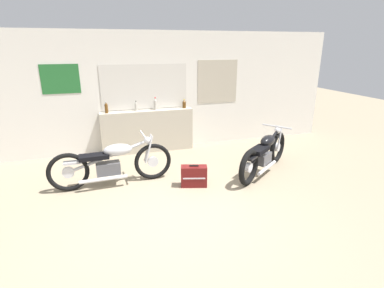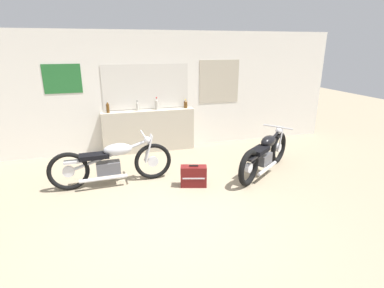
{
  "view_description": "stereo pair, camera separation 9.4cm",
  "coord_description": "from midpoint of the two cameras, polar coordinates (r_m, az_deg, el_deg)",
  "views": [
    {
      "loc": [
        -0.88,
        -3.85,
        2.47
      ],
      "look_at": [
        0.69,
        1.26,
        0.7
      ],
      "focal_mm": 28.0,
      "sensor_mm": 36.0,
      "label": 1
    },
    {
      "loc": [
        -0.79,
        -3.88,
        2.47
      ],
      "look_at": [
        0.69,
        1.26,
        0.7
      ],
      "focal_mm": 28.0,
      "sensor_mm": 36.0,
      "label": 2
    }
  ],
  "objects": [
    {
      "name": "motorcycle_silver",
      "position": [
        5.66,
        -15.48,
        -3.44
      ],
      "size": [
        2.22,
        0.64,
        0.91
      ],
      "color": "black",
      "rests_on": "ground_plane"
    },
    {
      "name": "bottle_right_center",
      "position": [
        7.36,
        -1.86,
        7.6
      ],
      "size": [
        0.09,
        0.09,
        0.21
      ],
      "color": "#5B3814",
      "rests_on": "sill_counter"
    },
    {
      "name": "hard_case_darkred",
      "position": [
        5.5,
        -0.12,
        -6.14
      ],
      "size": [
        0.51,
        0.32,
        0.41
      ],
      "color": "maroon",
      "rests_on": "ground_plane"
    },
    {
      "name": "motorcycle_black",
      "position": [
        6.16,
        13.25,
        -1.71
      ],
      "size": [
        1.74,
        1.34,
        0.86
      ],
      "color": "black",
      "rests_on": "ground_plane"
    },
    {
      "name": "sill_counter",
      "position": [
        7.29,
        -8.78,
        2.44
      ],
      "size": [
        2.17,
        0.28,
        1.01
      ],
      "color": "#B7AD99",
      "rests_on": "ground_plane"
    },
    {
      "name": "bottle_left_center",
      "position": [
        7.16,
        -10.98,
        7.05
      ],
      "size": [
        0.06,
        0.06,
        0.23
      ],
      "color": "#B7B2A8",
      "rests_on": "sill_counter"
    },
    {
      "name": "ground_plane",
      "position": [
        4.66,
        -4.27,
        -13.72
      ],
      "size": [
        24.0,
        24.0,
        0.0
      ],
      "primitive_type": "plane",
      "color": "gray"
    },
    {
      "name": "wall_back",
      "position": [
        7.26,
        -10.33,
        9.58
      ],
      "size": [
        10.0,
        0.07,
        2.8
      ],
      "color": "silver",
      "rests_on": "ground_plane"
    },
    {
      "name": "bottle_center",
      "position": [
        7.21,
        -7.37,
        7.53
      ],
      "size": [
        0.08,
        0.08,
        0.29
      ],
      "color": "#B7B2A8",
      "rests_on": "sill_counter"
    },
    {
      "name": "bottle_leftmost",
      "position": [
        7.07,
        -16.38,
        6.63
      ],
      "size": [
        0.07,
        0.07,
        0.27
      ],
      "color": "#5B3814",
      "rests_on": "sill_counter"
    }
  ]
}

